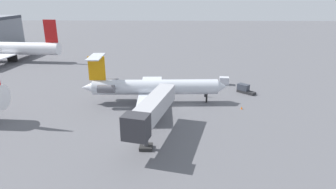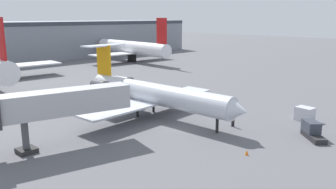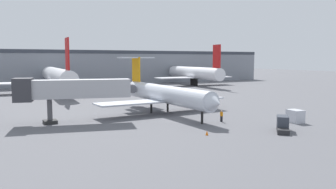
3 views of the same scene
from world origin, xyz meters
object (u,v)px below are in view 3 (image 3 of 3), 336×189
Objects in this scene: ground_crew_marshaller at (221,116)px; traffic_cone_near at (207,133)px; parked_airliner_centre at (194,73)px; regional_jet at (163,94)px; cargo_container_uld at (295,116)px; baggage_tug_lead at (283,125)px; parked_airliner_west_mid at (57,76)px; jet_bridge at (66,90)px.

ground_crew_marshaller is 3.07× the size of traffic_cone_near.
regional_jet is at bearing -127.51° from parked_airliner_centre.
parked_airliner_centre is at bearing 69.63° from cargo_container_uld.
parked_airliner_west_mid reaches higher than baggage_tug_lead.
regional_jet is 16.87× the size of ground_crew_marshaller.
cargo_container_uld is at bearing 3.01° from traffic_cone_near.
cargo_container_uld is at bearing -110.37° from parked_airliner_centre.
cargo_container_uld is 15.89m from traffic_cone_near.
ground_crew_marshaller is (19.87, -9.77, -3.90)m from jet_bridge.
parked_airliner_centre is at bearing 58.59° from traffic_cone_near.
baggage_tug_lead is 66.88m from parked_airliner_west_mid.
regional_jet reaches higher than baggage_tug_lead.
ground_crew_marshaller is 67.31m from parked_airliner_centre.
parked_airliner_centre is (45.61, 2.65, -0.14)m from parked_airliner_west_mid.
parked_airliner_west_mid is (-21.82, 61.43, 3.49)m from cargo_container_uld.
baggage_tug_lead reaches higher than cargo_container_uld.
regional_jet is 11.92× the size of cargo_container_uld.
regional_jet reaches higher than ground_crew_marshaller.
baggage_tug_lead is (6.66, -19.85, -2.48)m from regional_jet.
regional_jet is 16.16m from jet_bridge.
parked_airliner_centre reaches higher than regional_jet.
traffic_cone_near is at bearing -50.85° from jet_bridge.
ground_crew_marshaller reaches higher than traffic_cone_near.
regional_jet is 51.84× the size of traffic_cone_near.
baggage_tug_lead is (22.71, -18.66, -3.92)m from jet_bridge.
baggage_tug_lead is at bearing -72.29° from ground_crew_marshaller.
baggage_tug_lead is at bearing -39.41° from jet_bridge.
jet_bridge reaches higher than ground_crew_marshaller.
baggage_tug_lead is 1.61× the size of cargo_container_uld.
jet_bridge is 22.48m from ground_crew_marshaller.
ground_crew_marshaller is at bearing 107.71° from baggage_tug_lead.
parked_airliner_west_mid reaches higher than jet_bridge.
parked_airliner_centre is at bearing 66.09° from baggage_tug_lead.
parked_airliner_centre is at bearing 60.79° from ground_crew_marshaller.
jet_bridge is 0.50× the size of parked_airliner_centre.
jet_bridge is at bearing -175.76° from regional_jet.
jet_bridge is at bearing -137.12° from parked_airliner_centre.
jet_bridge is at bearing 140.59° from baggage_tug_lead.
traffic_cone_near is 0.01× the size of parked_airliner_west_mid.
regional_jet is 17.72m from traffic_cone_near.
ground_crew_marshaller is at bearing -70.76° from regional_jet.
ground_crew_marshaller is at bearing 42.36° from traffic_cone_near.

